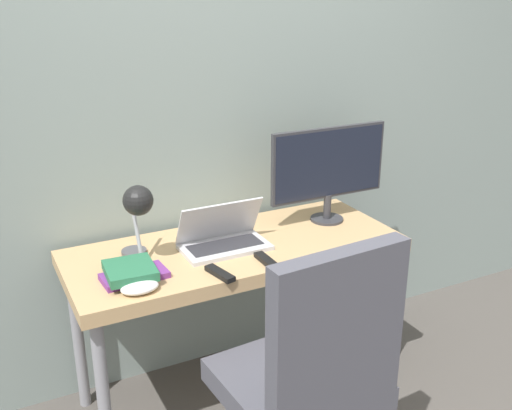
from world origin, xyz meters
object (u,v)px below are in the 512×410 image
object	(u,v)px
laptop	(223,238)
monitor	(329,167)
desk_lamp	(138,206)
book_stack	(132,272)
office_chair	(312,369)
game_controller	(140,287)

from	to	relation	value
laptop	monitor	bearing A→B (deg)	6.81
desk_lamp	laptop	bearing A→B (deg)	-1.01
laptop	book_stack	bearing A→B (deg)	-165.25
laptop	desk_lamp	distance (m)	0.41
monitor	office_chair	bearing A→B (deg)	-125.77
monitor	office_chair	size ratio (longest dim) A/B	0.55
laptop	book_stack	distance (m)	0.45
laptop	office_chair	size ratio (longest dim) A/B	0.34
monitor	book_stack	bearing A→B (deg)	-169.72
monitor	book_stack	xyz separation A→B (m)	(-1.00, -0.18, -0.23)
monitor	office_chair	world-z (taller)	monitor
office_chair	book_stack	distance (m)	0.77
office_chair	game_controller	world-z (taller)	office_chair
monitor	game_controller	bearing A→B (deg)	-163.82
laptop	game_controller	bearing A→B (deg)	-152.77
book_stack	game_controller	size ratio (longest dim) A/B	1.80
game_controller	desk_lamp	bearing A→B (deg)	71.72
desk_lamp	book_stack	xyz separation A→B (m)	(-0.07, -0.12, -0.22)
book_stack	monitor	bearing A→B (deg)	10.28
book_stack	game_controller	world-z (taller)	book_stack
office_chair	book_stack	world-z (taller)	office_chair
book_stack	game_controller	bearing A→B (deg)	-91.25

